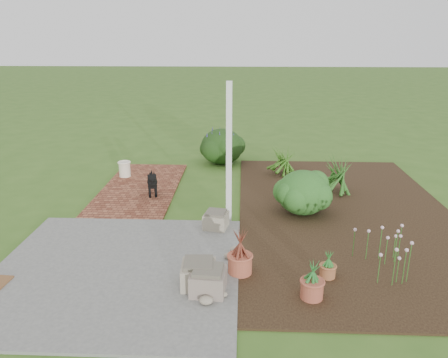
{
  "coord_description": "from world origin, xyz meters",
  "views": [
    {
      "loc": [
        0.54,
        -7.2,
        3.23
      ],
      "look_at": [
        0.2,
        0.4,
        0.7
      ],
      "focal_mm": 35.0,
      "sensor_mm": 36.0,
      "label": 1
    }
  ],
  "objects_px": {
    "black_dog": "(152,181)",
    "stone_trough_near": "(199,275)",
    "cream_ceramic_urn": "(125,169)",
    "evergreen_shrub": "(303,191)"
  },
  "relations": [
    {
      "from": "stone_trough_near",
      "to": "black_dog",
      "type": "bearing_deg",
      "value": 111.11
    },
    {
      "from": "black_dog",
      "to": "cream_ceramic_urn",
      "type": "relative_size",
      "value": 1.73
    },
    {
      "from": "cream_ceramic_urn",
      "to": "evergreen_shrub",
      "type": "height_order",
      "value": "evergreen_shrub"
    },
    {
      "from": "black_dog",
      "to": "stone_trough_near",
      "type": "bearing_deg",
      "value": -82.11
    },
    {
      "from": "cream_ceramic_urn",
      "to": "evergreen_shrub",
      "type": "xyz_separation_m",
      "value": [
        3.91,
        -1.98,
        0.23
      ]
    },
    {
      "from": "stone_trough_near",
      "to": "evergreen_shrub",
      "type": "relative_size",
      "value": 0.46
    },
    {
      "from": "stone_trough_near",
      "to": "cream_ceramic_urn",
      "type": "relative_size",
      "value": 1.29
    },
    {
      "from": "cream_ceramic_urn",
      "to": "black_dog",
      "type": "bearing_deg",
      "value": -54.01
    },
    {
      "from": "stone_trough_near",
      "to": "cream_ceramic_urn",
      "type": "xyz_separation_m",
      "value": [
        -2.21,
        4.6,
        0.03
      ]
    },
    {
      "from": "evergreen_shrub",
      "to": "black_dog",
      "type": "bearing_deg",
      "value": 166.46
    }
  ]
}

